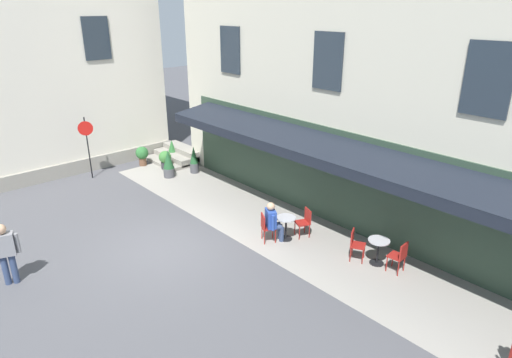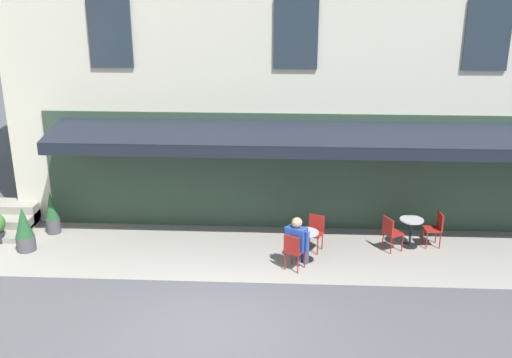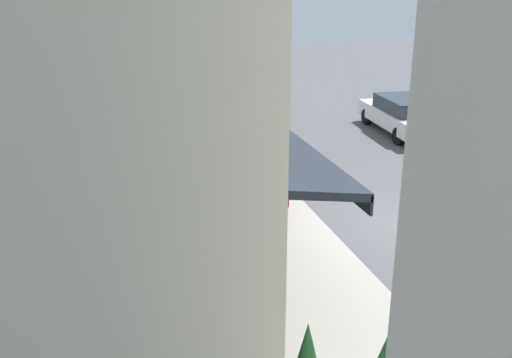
{
  "view_description": "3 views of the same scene",
  "coord_description": "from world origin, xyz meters",
  "px_view_note": "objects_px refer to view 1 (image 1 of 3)",
  "views": [
    {
      "loc": [
        -10.36,
        5.78,
        6.8
      ],
      "look_at": [
        0.13,
        -3.68,
        1.2
      ],
      "focal_mm": 31.07,
      "sensor_mm": 36.0,
      "label": 1
    },
    {
      "loc": [
        -1.46,
        9.97,
        6.58
      ],
      "look_at": [
        -0.71,
        -4.37,
        1.6
      ],
      "focal_mm": 41.24,
      "sensor_mm": 36.0,
      "label": 2
    },
    {
      "loc": [
        10.8,
        -6.66,
        5.48
      ],
      "look_at": [
        -1.65,
        -3.17,
        0.88
      ],
      "focal_mm": 40.47,
      "sensor_mm": 36.0,
      "label": 3
    }
  ],
  "objects_px": {
    "cafe_table_mid_terrace": "(286,225)",
    "no_parking_sign": "(87,137)",
    "cafe_chair_red_under_awning": "(266,225)",
    "potted_plant_by_steps": "(194,160)",
    "walking_pedestrian_in_grey": "(5,250)",
    "cafe_chair_red_by_window": "(400,255)",
    "potted_plant_under_sign": "(142,154)",
    "potted_plant_entrance_left": "(169,164)",
    "potted_plant_mid_terrace": "(172,150)",
    "cafe_chair_red_corner_left": "(355,242)",
    "cafe_chair_red_back_row": "(305,220)",
    "seated_patron_in_blue": "(273,220)",
    "potted_plant_entrance_right": "(165,159)",
    "cafe_table_near_entrance": "(378,248)"
  },
  "relations": [
    {
      "from": "potted_plant_entrance_left",
      "to": "potted_plant_under_sign",
      "type": "bearing_deg",
      "value": 3.56
    },
    {
      "from": "cafe_table_near_entrance",
      "to": "cafe_chair_red_by_window",
      "type": "height_order",
      "value": "cafe_chair_red_by_window"
    },
    {
      "from": "walking_pedestrian_in_grey",
      "to": "no_parking_sign",
      "type": "xyz_separation_m",
      "value": [
        5.91,
        -4.66,
        0.79
      ]
    },
    {
      "from": "cafe_table_mid_terrace",
      "to": "potted_plant_entrance_left",
      "type": "height_order",
      "value": "potted_plant_entrance_left"
    },
    {
      "from": "no_parking_sign",
      "to": "potted_plant_mid_terrace",
      "type": "distance_m",
      "value": 4.03
    },
    {
      "from": "cafe_chair_red_under_awning",
      "to": "seated_patron_in_blue",
      "type": "relative_size",
      "value": 0.7
    },
    {
      "from": "potted_plant_by_steps",
      "to": "walking_pedestrian_in_grey",
      "type": "bearing_deg",
      "value": 113.59
    },
    {
      "from": "cafe_chair_red_back_row",
      "to": "seated_patron_in_blue",
      "type": "bearing_deg",
      "value": 64.81
    },
    {
      "from": "cafe_chair_red_corner_left",
      "to": "potted_plant_entrance_right",
      "type": "height_order",
      "value": "cafe_chair_red_corner_left"
    },
    {
      "from": "cafe_chair_red_by_window",
      "to": "potted_plant_by_steps",
      "type": "height_order",
      "value": "potted_plant_by_steps"
    },
    {
      "from": "cafe_chair_red_corner_left",
      "to": "cafe_chair_red_by_window",
      "type": "bearing_deg",
      "value": -163.97
    },
    {
      "from": "cafe_table_mid_terrace",
      "to": "walking_pedestrian_in_grey",
      "type": "relative_size",
      "value": 0.44
    },
    {
      "from": "walking_pedestrian_in_grey",
      "to": "cafe_table_near_entrance",
      "type": "bearing_deg",
      "value": -126.54
    },
    {
      "from": "cafe_table_mid_terrace",
      "to": "seated_patron_in_blue",
      "type": "distance_m",
      "value": 0.46
    },
    {
      "from": "seated_patron_in_blue",
      "to": "no_parking_sign",
      "type": "xyz_separation_m",
      "value": [
        8.86,
        1.95,
        1.1
      ]
    },
    {
      "from": "cafe_table_mid_terrace",
      "to": "potted_plant_by_steps",
      "type": "height_order",
      "value": "potted_plant_by_steps"
    },
    {
      "from": "cafe_chair_red_under_awning",
      "to": "potted_plant_by_steps",
      "type": "xyz_separation_m",
      "value": [
        6.43,
        -1.8,
        0.02
      ]
    },
    {
      "from": "cafe_table_near_entrance",
      "to": "potted_plant_by_steps",
      "type": "distance_m",
      "value": 9.44
    },
    {
      "from": "potted_plant_entrance_left",
      "to": "potted_plant_entrance_right",
      "type": "distance_m",
      "value": 1.06
    },
    {
      "from": "potted_plant_under_sign",
      "to": "potted_plant_entrance_left",
      "type": "height_order",
      "value": "potted_plant_entrance_left"
    },
    {
      "from": "cafe_chair_red_under_awning",
      "to": "seated_patron_in_blue",
      "type": "height_order",
      "value": "seated_patron_in_blue"
    },
    {
      "from": "cafe_chair_red_by_window",
      "to": "potted_plant_under_sign",
      "type": "distance_m",
      "value": 12.41
    },
    {
      "from": "potted_plant_by_steps",
      "to": "cafe_chair_red_by_window",
      "type": "bearing_deg",
      "value": 178.33
    },
    {
      "from": "cafe_chair_red_corner_left",
      "to": "walking_pedestrian_in_grey",
      "type": "distance_m",
      "value": 9.25
    },
    {
      "from": "cafe_chair_red_corner_left",
      "to": "cafe_table_mid_terrace",
      "type": "bearing_deg",
      "value": 16.04
    },
    {
      "from": "cafe_chair_red_under_awning",
      "to": "walking_pedestrian_in_grey",
      "type": "bearing_deg",
      "value": 66.12
    },
    {
      "from": "cafe_chair_red_corner_left",
      "to": "potted_plant_by_steps",
      "type": "bearing_deg",
      "value": -4.09
    },
    {
      "from": "potted_plant_by_steps",
      "to": "cafe_chair_red_under_awning",
      "type": "bearing_deg",
      "value": 164.38
    },
    {
      "from": "cafe_chair_red_under_awning",
      "to": "no_parking_sign",
      "type": "height_order",
      "value": "no_parking_sign"
    },
    {
      "from": "cafe_table_mid_terrace",
      "to": "no_parking_sign",
      "type": "xyz_separation_m",
      "value": [
        9.06,
        2.32,
        1.3
      ]
    },
    {
      "from": "cafe_chair_red_by_window",
      "to": "potted_plant_entrance_right",
      "type": "distance_m",
      "value": 11.32
    },
    {
      "from": "cafe_chair_red_back_row",
      "to": "potted_plant_entrance_left",
      "type": "height_order",
      "value": "potted_plant_entrance_left"
    },
    {
      "from": "cafe_chair_red_back_row",
      "to": "walking_pedestrian_in_grey",
      "type": "height_order",
      "value": "walking_pedestrian_in_grey"
    },
    {
      "from": "cafe_chair_red_under_awning",
      "to": "walking_pedestrian_in_grey",
      "type": "xyz_separation_m",
      "value": [
        2.84,
        6.42,
        0.45
      ]
    },
    {
      "from": "potted_plant_by_steps",
      "to": "no_parking_sign",
      "type": "bearing_deg",
      "value": 56.93
    },
    {
      "from": "walking_pedestrian_in_grey",
      "to": "no_parking_sign",
      "type": "height_order",
      "value": "no_parking_sign"
    },
    {
      "from": "cafe_chair_red_back_row",
      "to": "walking_pedestrian_in_grey",
      "type": "bearing_deg",
      "value": 65.82
    },
    {
      "from": "cafe_chair_red_back_row",
      "to": "walking_pedestrian_in_grey",
      "type": "relative_size",
      "value": 0.53
    },
    {
      "from": "walking_pedestrian_in_grey",
      "to": "potted_plant_under_sign",
      "type": "bearing_deg",
      "value": -49.9
    },
    {
      "from": "cafe_chair_red_back_row",
      "to": "potted_plant_under_sign",
      "type": "height_order",
      "value": "cafe_chair_red_back_row"
    },
    {
      "from": "cafe_chair_red_corner_left",
      "to": "cafe_chair_red_under_awning",
      "type": "xyz_separation_m",
      "value": [
        2.44,
        1.16,
        0.0
      ]
    },
    {
      "from": "cafe_chair_red_by_window",
      "to": "potted_plant_mid_terrace",
      "type": "height_order",
      "value": "potted_plant_mid_terrace"
    },
    {
      "from": "cafe_chair_red_corner_left",
      "to": "potted_plant_entrance_left",
      "type": "distance_m",
      "value": 9.17
    },
    {
      "from": "potted_plant_by_steps",
      "to": "potted_plant_entrance_left",
      "type": "distance_m",
      "value": 1.12
    },
    {
      "from": "potted_plant_by_steps",
      "to": "potted_plant_mid_terrace",
      "type": "xyz_separation_m",
      "value": [
        2.14,
        -0.24,
        -0.11
      ]
    },
    {
      "from": "no_parking_sign",
      "to": "walking_pedestrian_in_grey",
      "type": "bearing_deg",
      "value": 141.77
    },
    {
      "from": "walking_pedestrian_in_grey",
      "to": "potted_plant_entrance_left",
      "type": "bearing_deg",
      "value": -61.47
    },
    {
      "from": "cafe_table_mid_terrace",
      "to": "no_parking_sign",
      "type": "distance_m",
      "value": 9.45
    },
    {
      "from": "no_parking_sign",
      "to": "potted_plant_mid_terrace",
      "type": "bearing_deg",
      "value": -92.71
    },
    {
      "from": "cafe_table_mid_terrace",
      "to": "cafe_chair_red_back_row",
      "type": "height_order",
      "value": "cafe_chair_red_back_row"
    }
  ]
}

